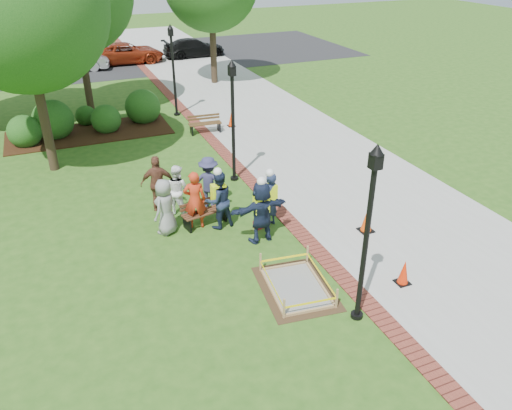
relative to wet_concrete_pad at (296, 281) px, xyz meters
name	(u,v)px	position (x,y,z in m)	size (l,w,h in m)	color
ground	(256,260)	(-0.44, 1.52, -0.23)	(100.00, 100.00, 0.00)	#285116
sidewalk	(272,124)	(4.56, 11.52, -0.22)	(6.00, 60.00, 0.02)	#9E9E99
brick_edging	(205,133)	(1.31, 11.52, -0.22)	(0.50, 60.00, 0.03)	maroon
mulch_bed	(90,133)	(-3.44, 13.52, -0.21)	(7.00, 3.00, 0.05)	#381E0F
parking_lot	(109,60)	(-0.44, 28.52, -0.23)	(36.00, 12.00, 0.01)	black
wet_concrete_pad	(296,281)	(0.00, 0.00, 0.00)	(1.96, 2.49, 0.55)	#47331E
bench_near	(205,217)	(-1.12, 3.90, 0.01)	(1.46, 0.72, 0.76)	brown
bench_far	(205,128)	(1.33, 11.57, 0.01)	(1.47, 0.60, 0.78)	brown
cone_front	(404,273)	(2.56, -0.85, 0.10)	(0.35, 0.35, 0.69)	black
cone_back	(367,220)	(3.14, 1.64, 0.16)	(0.41, 0.41, 0.81)	black
cone_far	(231,120)	(2.70, 11.93, 0.09)	(0.34, 0.34, 0.66)	black
toolbox	(261,224)	(0.37, 3.10, -0.13)	(0.42, 0.23, 0.21)	maroon
lamp_near	(368,224)	(0.81, -1.48, 2.25)	(0.28, 0.28, 4.26)	black
lamp_mid	(233,113)	(0.81, 6.52, 2.25)	(0.28, 0.28, 4.26)	black
lamp_far	(173,64)	(0.81, 14.52, 2.25)	(0.28, 0.28, 4.26)	black
tree_left	(21,5)	(-5.11, 10.02, 5.53)	(5.67, 5.67, 8.61)	#3D2D1E
shrub_a	(28,145)	(-6.02, 13.07, -0.23)	(1.39, 1.39, 1.39)	#154614
shrub_b	(56,137)	(-4.85, 13.65, -0.23)	(1.76, 1.76, 1.76)	#154614
shrub_c	(108,131)	(-2.66, 13.46, -0.23)	(1.32, 1.32, 1.32)	#154614
shrub_d	(144,121)	(-0.86, 14.21, -0.23)	(1.64, 1.64, 1.64)	#154614
shrub_e	(87,124)	(-3.41, 14.83, -0.23)	(0.95, 0.95, 0.95)	#154614
casual_person_a	(165,207)	(-2.30, 3.89, 0.62)	(0.64, 0.63, 1.70)	gray
casual_person_b	(195,200)	(-1.41, 3.86, 0.67)	(0.66, 0.51, 1.81)	red
casual_person_c	(177,190)	(-1.68, 4.92, 0.58)	(0.59, 0.61, 1.62)	white
casual_person_d	(158,184)	(-2.16, 5.35, 0.68)	(0.66, 0.51, 1.83)	brown
casual_person_e	(209,182)	(-0.63, 4.95, 0.62)	(0.65, 0.59, 1.70)	#303054
hivis_worker_a	(261,210)	(0.09, 2.41, 0.75)	(0.62, 0.42, 2.00)	#1B2F47
hivis_worker_b	(269,198)	(0.64, 3.08, 0.70)	(0.66, 0.58, 1.87)	#182840
hivis_worker_c	(219,198)	(-0.76, 3.60, 0.72)	(0.62, 0.44, 1.94)	#16253A
parked_car_b	(76,70)	(-2.86, 26.17, -0.23)	(4.73, 2.06, 1.54)	#ABABB0
parked_car_c	(128,63)	(0.63, 26.95, -0.23)	(4.59, 2.00, 1.50)	maroon
parked_car_d	(194,57)	(5.48, 27.20, -0.23)	(4.30, 1.87, 1.40)	black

